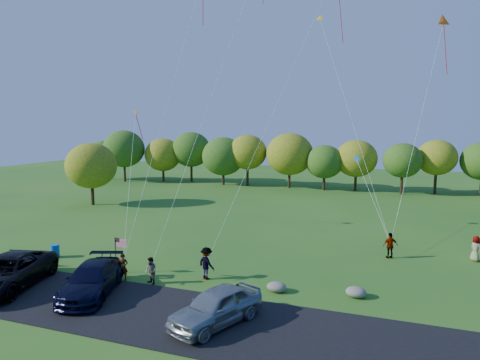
{
  "coord_description": "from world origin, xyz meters",
  "views": [
    {
      "loc": [
        9.61,
        -20.83,
        8.89
      ],
      "look_at": [
        -0.08,
        6.0,
        5.22
      ],
      "focal_mm": 32.0,
      "sensor_mm": 36.0,
      "label": 1
    }
  ],
  "objects_px": {
    "minivan_navy": "(92,280)",
    "flyer_b": "(151,271)",
    "minivan_dark": "(7,272)",
    "trash_barrel": "(55,251)",
    "flyer_d": "(390,246)",
    "flyer_e": "(476,249)",
    "flyer_a": "(123,267)",
    "minivan_silver": "(216,306)",
    "flyer_c": "(207,263)",
    "park_bench": "(24,257)"
  },
  "relations": [
    {
      "from": "flyer_a",
      "to": "flyer_e",
      "type": "relative_size",
      "value": 0.92
    },
    {
      "from": "minivan_navy",
      "to": "flyer_d",
      "type": "bearing_deg",
      "value": 19.92
    },
    {
      "from": "minivan_silver",
      "to": "flyer_a",
      "type": "height_order",
      "value": "minivan_silver"
    },
    {
      "from": "minivan_silver",
      "to": "minivan_dark",
      "type": "bearing_deg",
      "value": -157.87
    },
    {
      "from": "flyer_a",
      "to": "park_bench",
      "type": "bearing_deg",
      "value": 153.77
    },
    {
      "from": "flyer_a",
      "to": "flyer_c",
      "type": "distance_m",
      "value": 4.8
    },
    {
      "from": "minivan_navy",
      "to": "flyer_c",
      "type": "distance_m",
      "value": 6.32
    },
    {
      "from": "minivan_navy",
      "to": "flyer_e",
      "type": "relative_size",
      "value": 3.26
    },
    {
      "from": "flyer_b",
      "to": "flyer_d",
      "type": "relative_size",
      "value": 0.88
    },
    {
      "from": "minivan_navy",
      "to": "flyer_b",
      "type": "bearing_deg",
      "value": 30.08
    },
    {
      "from": "flyer_a",
      "to": "flyer_c",
      "type": "height_order",
      "value": "flyer_c"
    },
    {
      "from": "minivan_dark",
      "to": "flyer_a",
      "type": "xyz_separation_m",
      "value": [
        5.13,
        3.27,
        -0.17
      ]
    },
    {
      "from": "minivan_dark",
      "to": "minivan_silver",
      "type": "xyz_separation_m",
      "value": [
        12.37,
        -0.05,
        -0.07
      ]
    },
    {
      "from": "flyer_d",
      "to": "flyer_c",
      "type": "bearing_deg",
      "value": 12.51
    },
    {
      "from": "minivan_dark",
      "to": "park_bench",
      "type": "height_order",
      "value": "minivan_dark"
    },
    {
      "from": "minivan_silver",
      "to": "flyer_d",
      "type": "xyz_separation_m",
      "value": [
        7.19,
        12.91,
        -0.0
      ]
    },
    {
      "from": "trash_barrel",
      "to": "minivan_navy",
      "type": "bearing_deg",
      "value": -34.03
    },
    {
      "from": "minivan_dark",
      "to": "park_bench",
      "type": "bearing_deg",
      "value": 109.58
    },
    {
      "from": "minivan_navy",
      "to": "flyer_c",
      "type": "relative_size",
      "value": 2.93
    },
    {
      "from": "flyer_a",
      "to": "flyer_d",
      "type": "distance_m",
      "value": 17.33
    },
    {
      "from": "minivan_navy",
      "to": "flyer_e",
      "type": "height_order",
      "value": "flyer_e"
    },
    {
      "from": "minivan_navy",
      "to": "trash_barrel",
      "type": "bearing_deg",
      "value": 126.52
    },
    {
      "from": "minivan_navy",
      "to": "flyer_b",
      "type": "relative_size",
      "value": 3.57
    },
    {
      "from": "minivan_silver",
      "to": "park_bench",
      "type": "relative_size",
      "value": 2.5
    },
    {
      "from": "minivan_silver",
      "to": "flyer_d",
      "type": "distance_m",
      "value": 14.78
    },
    {
      "from": "minivan_navy",
      "to": "flyer_b",
      "type": "distance_m",
      "value": 3.19
    },
    {
      "from": "minivan_dark",
      "to": "trash_barrel",
      "type": "height_order",
      "value": "minivan_dark"
    },
    {
      "from": "minivan_navy",
      "to": "flyer_a",
      "type": "height_order",
      "value": "minivan_navy"
    },
    {
      "from": "minivan_silver",
      "to": "flyer_d",
      "type": "relative_size",
      "value": 2.74
    },
    {
      "from": "flyer_d",
      "to": "trash_barrel",
      "type": "xyz_separation_m",
      "value": [
        -21.32,
        -7.52,
        -0.44
      ]
    },
    {
      "from": "minivan_dark",
      "to": "flyer_c",
      "type": "xyz_separation_m",
      "value": [
        9.57,
        5.1,
        -0.01
      ]
    },
    {
      "from": "flyer_e",
      "to": "park_bench",
      "type": "distance_m",
      "value": 29.17
    },
    {
      "from": "flyer_b",
      "to": "trash_barrel",
      "type": "bearing_deg",
      "value": -163.62
    },
    {
      "from": "minivan_silver",
      "to": "flyer_a",
      "type": "relative_size",
      "value": 3.08
    },
    {
      "from": "flyer_a",
      "to": "flyer_b",
      "type": "relative_size",
      "value": 1.01
    },
    {
      "from": "trash_barrel",
      "to": "minivan_dark",
      "type": "bearing_deg",
      "value": -71.75
    },
    {
      "from": "minivan_dark",
      "to": "minivan_silver",
      "type": "relative_size",
      "value": 1.33
    },
    {
      "from": "flyer_c",
      "to": "flyer_a",
      "type": "bearing_deg",
      "value": 47.86
    },
    {
      "from": "flyer_e",
      "to": "park_bench",
      "type": "bearing_deg",
      "value": 75.86
    },
    {
      "from": "trash_barrel",
      "to": "flyer_a",
      "type": "bearing_deg",
      "value": -16.75
    },
    {
      "from": "minivan_silver",
      "to": "flyer_a",
      "type": "distance_m",
      "value": 7.96
    },
    {
      "from": "flyer_e",
      "to": "minivan_navy",
      "type": "bearing_deg",
      "value": 87.68
    },
    {
      "from": "minivan_dark",
      "to": "flyer_d",
      "type": "relative_size",
      "value": 3.66
    },
    {
      "from": "trash_barrel",
      "to": "flyer_d",
      "type": "bearing_deg",
      "value": 19.42
    },
    {
      "from": "flyer_b",
      "to": "trash_barrel",
      "type": "xyz_separation_m",
      "value": [
        -8.74,
        2.08,
        -0.34
      ]
    },
    {
      "from": "flyer_d",
      "to": "park_bench",
      "type": "xyz_separation_m",
      "value": [
        -21.81,
        -9.61,
        -0.3
      ]
    },
    {
      "from": "flyer_a",
      "to": "park_bench",
      "type": "distance_m",
      "value": 7.39
    },
    {
      "from": "minivan_navy",
      "to": "flyer_d",
      "type": "height_order",
      "value": "flyer_d"
    },
    {
      "from": "flyer_a",
      "to": "flyer_e",
      "type": "bearing_deg",
      "value": 2.43
    },
    {
      "from": "minivan_navy",
      "to": "minivan_silver",
      "type": "distance_m",
      "value": 7.51
    }
  ]
}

